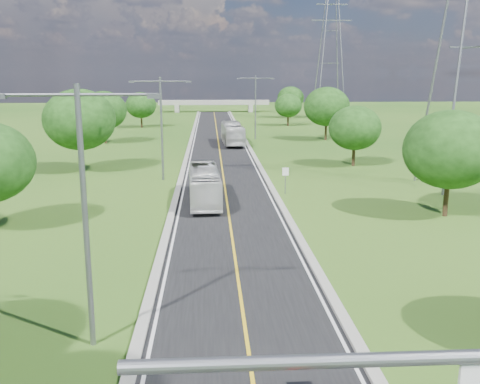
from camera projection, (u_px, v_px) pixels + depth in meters
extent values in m
plane|color=#234B15|center=(220.00, 156.00, 67.96)|extent=(260.00, 260.00, 0.00)
cube|color=black|center=(219.00, 150.00, 73.80)|extent=(8.00, 150.00, 0.06)
cube|color=gray|center=(189.00, 149.00, 73.54)|extent=(0.50, 150.00, 0.22)
cube|color=gray|center=(250.00, 149.00, 74.02)|extent=(0.50, 150.00, 0.22)
cylinder|color=slate|center=(434.00, 358.00, 7.17)|extent=(8.40, 0.20, 0.20)
cylinder|color=slate|center=(285.00, 181.00, 46.55)|extent=(0.08, 0.08, 2.40)
cube|color=white|center=(286.00, 172.00, 46.35)|extent=(0.55, 0.04, 0.70)
cube|color=gray|center=(177.00, 109.00, 145.14)|extent=(1.20, 3.00, 2.00)
cube|color=gray|center=(250.00, 108.00, 146.26)|extent=(1.20, 3.00, 2.00)
cube|color=gray|center=(214.00, 102.00, 145.35)|extent=(30.00, 3.00, 1.20)
cylinder|color=slate|center=(85.00, 221.00, 19.76)|extent=(0.22, 0.22, 10.00)
cylinder|color=slate|center=(37.00, 95.00, 18.68)|extent=(2.80, 0.12, 0.12)
cylinder|color=slate|center=(117.00, 95.00, 18.84)|extent=(2.80, 0.12, 0.12)
cube|color=slate|center=(155.00, 96.00, 18.92)|extent=(0.50, 0.25, 0.18)
cylinder|color=slate|center=(162.00, 130.00, 51.92)|extent=(0.22, 0.22, 10.00)
cylinder|color=slate|center=(145.00, 81.00, 50.84)|extent=(2.80, 0.12, 0.12)
cylinder|color=slate|center=(175.00, 81.00, 51.00)|extent=(2.80, 0.12, 0.12)
cube|color=slate|center=(132.00, 82.00, 50.78)|extent=(0.50, 0.25, 0.18)
cube|color=slate|center=(188.00, 82.00, 51.08)|extent=(0.50, 0.25, 0.18)
cylinder|color=slate|center=(255.00, 108.00, 84.75)|extent=(0.22, 0.22, 10.00)
cylinder|color=slate|center=(247.00, 78.00, 83.67)|extent=(2.80, 0.12, 0.12)
cylinder|color=slate|center=(264.00, 78.00, 83.83)|extent=(2.80, 0.12, 0.12)
cube|color=slate|center=(238.00, 79.00, 83.61)|extent=(0.50, 0.25, 0.18)
cube|color=slate|center=(273.00, 78.00, 83.91)|extent=(0.50, 0.25, 0.18)
cube|color=slate|center=(331.00, 20.00, 118.28)|extent=(9.00, 0.25, 0.25)
cube|color=slate|center=(332.00, 4.00, 117.55)|extent=(7.00, 0.25, 0.25)
cylinder|color=black|center=(82.00, 157.00, 57.02)|extent=(0.36, 0.36, 3.24)
ellipsoid|color=#16390F|center=(79.00, 120.00, 56.16)|extent=(7.56, 7.56, 6.43)
cylinder|color=black|center=(105.00, 134.00, 80.33)|extent=(0.36, 0.36, 2.88)
ellipsoid|color=#16390F|center=(104.00, 110.00, 79.57)|extent=(6.72, 6.72, 5.71)
cylinder|color=black|center=(142.00, 121.00, 103.90)|extent=(0.36, 0.36, 2.52)
ellipsoid|color=#16390F|center=(141.00, 105.00, 103.23)|extent=(5.88, 5.88, 5.00)
cylinder|color=black|center=(446.00, 197.00, 39.31)|extent=(0.36, 0.36, 2.88)
ellipsoid|color=#16390F|center=(450.00, 150.00, 38.54)|extent=(6.72, 6.72, 5.71)
cylinder|color=black|center=(354.00, 155.00, 60.73)|extent=(0.36, 0.36, 2.52)
ellipsoid|color=#16390F|center=(355.00, 128.00, 60.06)|extent=(5.88, 5.88, 5.00)
cylinder|color=black|center=(326.00, 131.00, 84.17)|extent=(0.36, 0.36, 3.06)
ellipsoid|color=#16390F|center=(327.00, 107.00, 83.36)|extent=(7.14, 7.14, 6.07)
cylinder|color=black|center=(288.00, 120.00, 107.50)|extent=(0.36, 0.36, 2.34)
ellipsoid|color=#16390F|center=(288.00, 106.00, 106.88)|extent=(5.46, 5.46, 4.64)
cylinder|color=black|center=(290.00, 112.00, 127.15)|extent=(0.36, 0.36, 2.70)
ellipsoid|color=#16390F|center=(291.00, 98.00, 126.43)|extent=(6.30, 6.30, 5.36)
imported|color=beige|center=(233.00, 134.00, 78.89)|extent=(3.17, 11.52, 3.18)
imported|color=silver|center=(204.00, 185.00, 43.43)|extent=(2.75, 10.19, 2.82)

